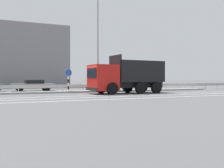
{
  "coord_description": "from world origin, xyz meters",
  "views": [
    {
      "loc": [
        -8.55,
        -21.74,
        1.37
      ],
      "look_at": [
        2.19,
        1.38,
        0.85
      ],
      "focal_mm": 42.0,
      "sensor_mm": 36.0,
      "label": 1
    }
  ],
  "objects_px": {
    "dump_truck": "(118,79)",
    "parked_car_3": "(33,85)",
    "street_lamp_1": "(98,33)",
    "median_road_sign": "(68,80)"
  },
  "relations": [
    {
      "from": "median_road_sign",
      "to": "parked_car_3",
      "type": "relative_size",
      "value": 0.5
    },
    {
      "from": "median_road_sign",
      "to": "street_lamp_1",
      "type": "xyz_separation_m",
      "value": [
        3.09,
        -0.06,
        4.75
      ]
    },
    {
      "from": "dump_truck",
      "to": "median_road_sign",
      "type": "xyz_separation_m",
      "value": [
        -3.8,
        3.15,
        -0.11
      ]
    },
    {
      "from": "parked_car_3",
      "to": "median_road_sign",
      "type": "bearing_deg",
      "value": -155.97
    },
    {
      "from": "dump_truck",
      "to": "median_road_sign",
      "type": "height_order",
      "value": "dump_truck"
    },
    {
      "from": "street_lamp_1",
      "to": "parked_car_3",
      "type": "relative_size",
      "value": 2.34
    },
    {
      "from": "dump_truck",
      "to": "parked_car_3",
      "type": "height_order",
      "value": "dump_truck"
    },
    {
      "from": "dump_truck",
      "to": "parked_car_3",
      "type": "xyz_separation_m",
      "value": [
        -6.35,
        8.36,
        -0.68
      ]
    },
    {
      "from": "median_road_sign",
      "to": "parked_car_3",
      "type": "distance_m",
      "value": 5.83
    },
    {
      "from": "street_lamp_1",
      "to": "parked_car_3",
      "type": "distance_m",
      "value": 9.38
    }
  ]
}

